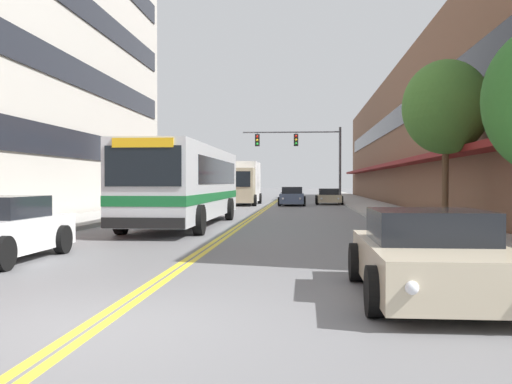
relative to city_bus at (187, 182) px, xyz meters
The scene contains 16 objects.
ground_plane 21.42m from the city_bus, 84.15° to the left, with size 240.00×240.00×0.00m, color slate.
sidewalk_left 21.88m from the city_bus, 103.18° to the left, with size 3.29×106.00×0.15m.
sidewalk_right 23.25m from the city_bus, 66.30° to the left, with size 3.29×106.00×0.15m.
centre_line 21.42m from the city_bus, 84.15° to the left, with size 0.34×106.00×0.01m.
storefront_row_right 26.32m from the city_bus, 54.41° to the left, with size 9.10×68.00×10.08m.
city_bus is the anchor object (origin of this frame).
car_red_parked_left_near 14.64m from the city_bus, 98.44° to the left, with size 2.03×4.30×1.23m.
car_champagne_parked_right_foreground 15.27m from the city_bus, 64.41° to the right, with size 2.19×4.43×1.30m.
car_beige_parked_right_mid 23.45m from the city_bus, 73.62° to the left, with size 2.05×4.23×1.23m.
car_black_moving_lead 33.05m from the city_bus, 84.16° to the left, with size 2.05×4.13×1.20m.
car_slate_blue_moving_second 20.37m from the city_bus, 79.23° to the left, with size 1.99×4.60×1.38m.
car_dark_grey_moving_third 41.24m from the city_bus, 85.31° to the left, with size 2.08×4.42×1.22m.
box_truck 20.82m from the city_bus, 90.22° to the left, with size 2.69×6.74×3.29m.
traffic_signal_mast 21.44m from the city_bus, 77.22° to the left, with size 7.44×0.38×5.87m.
street_tree_right_mid 10.18m from the city_bus, 10.50° to the right, with size 3.03×3.03×5.89m.
fire_hydrant 10.40m from the city_bus, 38.18° to the right, with size 0.30×0.22×0.85m.
Camera 1 is at (2.52, -6.69, 1.72)m, focal length 40.00 mm.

